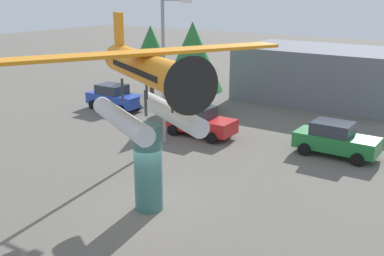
% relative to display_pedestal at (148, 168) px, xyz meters
% --- Properties ---
extents(ground_plane, '(140.00, 140.00, 0.00)m').
position_rel_display_pedestal_xyz_m(ground_plane, '(0.00, 0.00, -1.71)').
color(ground_plane, '#605B54').
extents(display_pedestal, '(1.10, 1.10, 3.43)m').
position_rel_display_pedestal_xyz_m(display_pedestal, '(0.00, 0.00, 0.00)').
color(display_pedestal, '#386B66').
rests_on(display_pedestal, ground).
extents(floatplane_monument, '(7.09, 9.67, 4.00)m').
position_rel_display_pedestal_xyz_m(floatplane_monument, '(0.11, -0.06, 3.39)').
color(floatplane_monument, silver).
rests_on(floatplane_monument, display_pedestal).
extents(car_near_blue, '(4.20, 2.02, 1.76)m').
position_rel_display_pedestal_xyz_m(car_near_blue, '(-12.17, 10.97, -0.83)').
color(car_near_blue, '#2847B7').
rests_on(car_near_blue, ground).
extents(car_mid_red, '(4.20, 2.02, 1.76)m').
position_rel_display_pedestal_xyz_m(car_mid_red, '(-3.64, 9.11, -0.83)').
color(car_mid_red, red).
rests_on(car_mid_red, ground).
extents(car_far_green, '(4.20, 2.02, 1.76)m').
position_rel_display_pedestal_xyz_m(car_far_green, '(4.06, 10.19, -0.83)').
color(car_far_green, '#237A38').
rests_on(car_far_green, ground).
extents(streetlight_primary, '(1.84, 0.28, 7.90)m').
position_rel_display_pedestal_xyz_m(streetlight_primary, '(-4.29, 6.87, 2.87)').
color(streetlight_primary, gray).
rests_on(streetlight_primary, ground).
extents(storefront_building, '(11.93, 7.30, 4.04)m').
position_rel_display_pedestal_xyz_m(storefront_building, '(-0.96, 22.00, 0.30)').
color(storefront_building, slate).
rests_on(storefront_building, ground).
extents(tree_west, '(3.08, 3.08, 5.61)m').
position_rel_display_pedestal_xyz_m(tree_west, '(-12.58, 15.75, 2.17)').
color(tree_west, brown).
rests_on(tree_west, ground).
extents(tree_east, '(4.18, 4.18, 6.23)m').
position_rel_display_pedestal_xyz_m(tree_east, '(-6.98, 13.34, 2.19)').
color(tree_east, brown).
rests_on(tree_east, ground).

